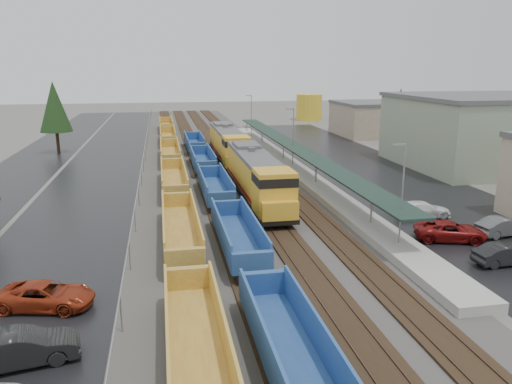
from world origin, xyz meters
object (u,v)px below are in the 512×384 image
(parked_car_west_c, at_px, (46,296))
(parked_car_east_a, at_px, (505,255))
(parked_car_east_c, at_px, (423,210))
(parked_car_west_b, at_px, (22,349))
(parked_car_east_e, at_px, (503,227))
(well_string_blue, at_px, (224,208))
(storage_tank, at_px, (309,107))
(locomotive_lead, at_px, (257,177))
(well_string_yellow, at_px, (174,179))
(parked_car_east_b, at_px, (450,231))
(locomotive_trail, at_px, (228,145))

(parked_car_west_c, height_order, parked_car_east_a, parked_car_west_c)
(parked_car_east_a, relative_size, parked_car_east_c, 0.89)
(parked_car_west_b, xyz_separation_m, parked_car_east_e, (33.04, 11.78, -0.05))
(well_string_blue, height_order, parked_car_west_b, well_string_blue)
(parked_car_east_e, bearing_deg, storage_tank, -15.36)
(parked_car_west_b, bearing_deg, parked_car_east_a, -88.97)
(well_string_blue, xyz_separation_m, parked_car_east_c, (17.60, -2.33, -0.45))
(well_string_blue, distance_m, parked_car_east_c, 17.76)
(locomotive_lead, distance_m, parked_car_east_a, 23.46)
(storage_tank, bearing_deg, well_string_yellow, -117.76)
(parked_car_west_c, distance_m, parked_car_east_b, 29.01)
(well_string_blue, relative_size, parked_car_east_e, 19.20)
(locomotive_trail, bearing_deg, parked_car_west_c, -111.16)
(well_string_blue, relative_size, storage_tank, 13.98)
(parked_car_west_b, distance_m, parked_car_east_a, 29.87)
(locomotive_trail, distance_m, parked_car_west_b, 49.13)
(storage_tank, bearing_deg, locomotive_trail, -117.39)
(parked_car_east_a, distance_m, parked_car_east_e, 6.61)
(well_string_blue, height_order, parked_car_east_e, well_string_blue)
(storage_tank, xyz_separation_m, parked_car_east_a, (-14.08, -93.30, -2.47))
(locomotive_trail, bearing_deg, well_string_blue, -98.56)
(well_string_blue, bearing_deg, locomotive_trail, 81.44)
(parked_car_east_b, xyz_separation_m, parked_car_east_c, (1.04, 6.08, -0.04))
(locomotive_trail, relative_size, well_string_blue, 0.24)
(parked_car_east_e, bearing_deg, well_string_yellow, 42.49)
(parked_car_west_b, bearing_deg, parked_car_east_c, -70.38)
(parked_car_east_b, bearing_deg, parked_car_east_e, -70.49)
(well_string_blue, height_order, parked_car_east_a, well_string_blue)
(storage_tank, relative_size, parked_car_east_a, 1.47)
(well_string_yellow, bearing_deg, storage_tank, 62.24)
(well_string_blue, xyz_separation_m, parked_car_east_a, (17.48, -13.51, -0.44))
(parked_car_east_e, bearing_deg, well_string_blue, 60.36)
(locomotive_lead, bearing_deg, parked_car_east_c, -30.20)
(well_string_yellow, bearing_deg, well_string_blue, -71.86)
(well_string_blue, distance_m, parked_car_east_a, 22.10)
(locomotive_trail, xyz_separation_m, parked_car_east_e, (17.35, -34.75, -1.82))
(locomotive_trail, height_order, parked_car_east_b, locomotive_trail)
(locomotive_lead, distance_m, parked_car_west_b, 30.01)
(locomotive_trail, relative_size, parked_car_west_b, 4.39)
(parked_car_east_a, bearing_deg, parked_car_east_c, -3.91)
(locomotive_trail, bearing_deg, parked_car_east_b, -70.26)
(parked_car_east_b, bearing_deg, well_string_blue, 79.61)
(locomotive_trail, relative_size, parked_car_east_b, 4.01)
(parked_car_west_c, bearing_deg, parked_car_east_e, -66.36)
(parked_car_east_a, bearing_deg, well_string_yellow, 36.57)
(parked_car_east_e, bearing_deg, parked_car_east_a, 135.44)
(locomotive_trail, bearing_deg, locomotive_lead, -90.00)
(locomotive_trail, height_order, parked_car_east_c, locomotive_trail)
(well_string_blue, bearing_deg, parked_car_east_a, -37.70)
(parked_car_east_e, bearing_deg, parked_car_east_b, 84.25)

